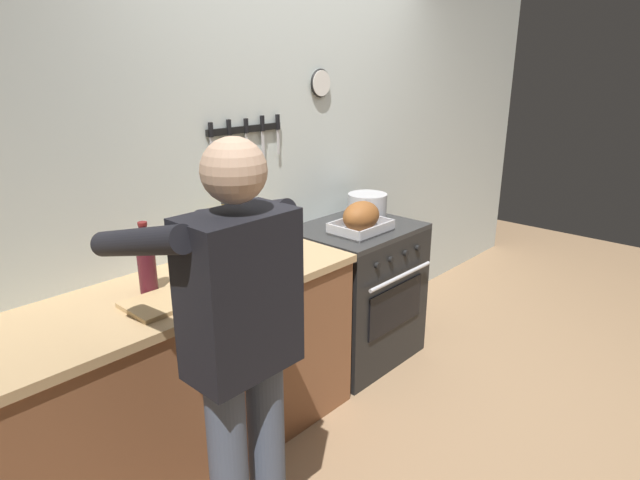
{
  "coord_description": "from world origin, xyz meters",
  "views": [
    {
      "loc": [
        -2.29,
        -1.0,
        1.86
      ],
      "look_at": [
        -0.28,
        0.85,
        0.96
      ],
      "focal_mm": 29.96,
      "sensor_mm": 36.0,
      "label": 1
    }
  ],
  "objects_px": {
    "bottle_dish_soap": "(252,240)",
    "bottle_cooking_oil": "(226,230)",
    "stock_pot": "(367,206)",
    "stove": "(356,293)",
    "person_cook": "(239,343)",
    "bottle_vinegar": "(209,247)",
    "bottle_wine_red": "(147,263)",
    "cutting_board": "(169,300)",
    "roasting_pan": "(361,218)"
  },
  "relations": [
    {
      "from": "bottle_vinegar",
      "to": "bottle_cooking_oil",
      "type": "bearing_deg",
      "value": 33.99
    },
    {
      "from": "person_cook",
      "to": "bottle_dish_soap",
      "type": "height_order",
      "value": "person_cook"
    },
    {
      "from": "stove",
      "to": "cutting_board",
      "type": "xyz_separation_m",
      "value": [
        -1.42,
        -0.11,
        0.46
      ]
    },
    {
      "from": "person_cook",
      "to": "bottle_wine_red",
      "type": "relative_size",
      "value": 5.11
    },
    {
      "from": "bottle_dish_soap",
      "to": "roasting_pan",
      "type": "bearing_deg",
      "value": -12.13
    },
    {
      "from": "stove",
      "to": "person_cook",
      "type": "relative_size",
      "value": 0.54
    },
    {
      "from": "person_cook",
      "to": "bottle_wine_red",
      "type": "height_order",
      "value": "person_cook"
    },
    {
      "from": "bottle_dish_soap",
      "to": "bottle_wine_red",
      "type": "distance_m",
      "value": 0.62
    },
    {
      "from": "stock_pot",
      "to": "bottle_cooking_oil",
      "type": "height_order",
      "value": "bottle_cooking_oil"
    },
    {
      "from": "bottle_cooking_oil",
      "to": "stock_pot",
      "type": "bearing_deg",
      "value": -9.34
    },
    {
      "from": "stove",
      "to": "person_cook",
      "type": "distance_m",
      "value": 1.72
    },
    {
      "from": "bottle_dish_soap",
      "to": "bottle_vinegar",
      "type": "distance_m",
      "value": 0.26
    },
    {
      "from": "stock_pot",
      "to": "bottle_dish_soap",
      "type": "height_order",
      "value": "bottle_dish_soap"
    },
    {
      "from": "bottle_cooking_oil",
      "to": "cutting_board",
      "type": "bearing_deg",
      "value": -148.89
    },
    {
      "from": "cutting_board",
      "to": "bottle_dish_soap",
      "type": "xyz_separation_m",
      "value": [
        0.62,
        0.18,
        0.08
      ]
    },
    {
      "from": "bottle_wine_red",
      "to": "bottle_cooking_oil",
      "type": "bearing_deg",
      "value": 18.45
    },
    {
      "from": "stove",
      "to": "roasting_pan",
      "type": "height_order",
      "value": "roasting_pan"
    },
    {
      "from": "bottle_dish_soap",
      "to": "cutting_board",
      "type": "bearing_deg",
      "value": -164.04
    },
    {
      "from": "roasting_pan",
      "to": "stock_pot",
      "type": "distance_m",
      "value": 0.31
    },
    {
      "from": "stove",
      "to": "cutting_board",
      "type": "distance_m",
      "value": 1.49
    },
    {
      "from": "person_cook",
      "to": "bottle_wine_red",
      "type": "bearing_deg",
      "value": 0.14
    },
    {
      "from": "cutting_board",
      "to": "bottle_wine_red",
      "type": "xyz_separation_m",
      "value": [
        0.0,
        0.16,
        0.13
      ]
    },
    {
      "from": "bottle_dish_soap",
      "to": "bottle_vinegar",
      "type": "relative_size",
      "value": 0.81
    },
    {
      "from": "stock_pot",
      "to": "person_cook",
      "type": "bearing_deg",
      "value": -156.06
    },
    {
      "from": "roasting_pan",
      "to": "cutting_board",
      "type": "relative_size",
      "value": 0.98
    },
    {
      "from": "stove",
      "to": "bottle_wine_red",
      "type": "xyz_separation_m",
      "value": [
        -1.42,
        0.05,
        0.59
      ]
    },
    {
      "from": "stock_pot",
      "to": "bottle_dish_soap",
      "type": "bearing_deg",
      "value": -179.63
    },
    {
      "from": "stove",
      "to": "cutting_board",
      "type": "relative_size",
      "value": 2.5
    },
    {
      "from": "stove",
      "to": "bottle_cooking_oil",
      "type": "height_order",
      "value": "bottle_cooking_oil"
    },
    {
      "from": "stock_pot",
      "to": "cutting_board",
      "type": "xyz_separation_m",
      "value": [
        -1.61,
        -0.18,
        -0.07
      ]
    },
    {
      "from": "person_cook",
      "to": "stock_pot",
      "type": "xyz_separation_m",
      "value": [
        1.69,
        0.75,
        0.03
      ]
    },
    {
      "from": "cutting_board",
      "to": "stock_pot",
      "type": "bearing_deg",
      "value": 6.52
    },
    {
      "from": "person_cook",
      "to": "cutting_board",
      "type": "distance_m",
      "value": 0.57
    },
    {
      "from": "bottle_cooking_oil",
      "to": "bottle_dish_soap",
      "type": "bearing_deg",
      "value": -78.39
    },
    {
      "from": "cutting_board",
      "to": "bottle_cooking_oil",
      "type": "distance_m",
      "value": 0.69
    },
    {
      "from": "bottle_cooking_oil",
      "to": "bottle_vinegar",
      "type": "relative_size",
      "value": 1.03
    },
    {
      "from": "bottle_dish_soap",
      "to": "stock_pot",
      "type": "bearing_deg",
      "value": 0.37
    },
    {
      "from": "roasting_pan",
      "to": "stock_pot",
      "type": "xyz_separation_m",
      "value": [
        0.27,
        0.16,
        -0.0
      ]
    },
    {
      "from": "person_cook",
      "to": "cutting_board",
      "type": "xyz_separation_m",
      "value": [
        0.08,
        0.57,
        -0.04
      ]
    },
    {
      "from": "person_cook",
      "to": "roasting_pan",
      "type": "height_order",
      "value": "person_cook"
    },
    {
      "from": "bottle_cooking_oil",
      "to": "bottle_dish_soap",
      "type": "distance_m",
      "value": 0.18
    },
    {
      "from": "person_cook",
      "to": "cutting_board",
      "type": "relative_size",
      "value": 4.61
    },
    {
      "from": "stove",
      "to": "roasting_pan",
      "type": "bearing_deg",
      "value": -131.03
    },
    {
      "from": "bottle_dish_soap",
      "to": "bottle_cooking_oil",
      "type": "bearing_deg",
      "value": 101.61
    },
    {
      "from": "roasting_pan",
      "to": "cutting_board",
      "type": "distance_m",
      "value": 1.34
    },
    {
      "from": "stock_pot",
      "to": "bottle_wine_red",
      "type": "height_order",
      "value": "bottle_wine_red"
    },
    {
      "from": "stock_pot",
      "to": "cutting_board",
      "type": "distance_m",
      "value": 1.62
    },
    {
      "from": "roasting_pan",
      "to": "bottle_cooking_oil",
      "type": "xyz_separation_m",
      "value": [
        -0.76,
        0.33,
        0.03
      ]
    },
    {
      "from": "bottle_cooking_oil",
      "to": "bottle_dish_soap",
      "type": "xyz_separation_m",
      "value": [
        0.04,
        -0.18,
        -0.03
      ]
    },
    {
      "from": "stove",
      "to": "bottle_wine_red",
      "type": "relative_size",
      "value": 2.77
    }
  ]
}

